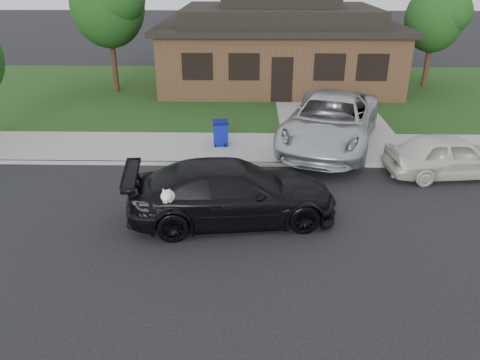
{
  "coord_description": "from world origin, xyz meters",
  "views": [
    {
      "loc": [
        2.51,
        -11.11,
        6.28
      ],
      "look_at": [
        2.26,
        -0.02,
        1.1
      ],
      "focal_mm": 35.0,
      "sensor_mm": 36.0,
      "label": 1
    }
  ],
  "objects_px": {
    "minivan": "(330,121)",
    "recycling_bin": "(221,133)",
    "sedan": "(232,192)",
    "white_compact": "(451,155)"
  },
  "relations": [
    {
      "from": "sedan",
      "to": "white_compact",
      "type": "bearing_deg",
      "value": -74.84
    },
    {
      "from": "minivan",
      "to": "white_compact",
      "type": "height_order",
      "value": "minivan"
    },
    {
      "from": "sedan",
      "to": "recycling_bin",
      "type": "bearing_deg",
      "value": -1.53
    },
    {
      "from": "sedan",
      "to": "recycling_bin",
      "type": "distance_m",
      "value": 5.35
    },
    {
      "from": "white_compact",
      "to": "recycling_bin",
      "type": "relative_size",
      "value": 4.45
    },
    {
      "from": "recycling_bin",
      "to": "minivan",
      "type": "bearing_deg",
      "value": -8.51
    },
    {
      "from": "sedan",
      "to": "minivan",
      "type": "xyz_separation_m",
      "value": [
        3.38,
        5.37,
        0.24
      ]
    },
    {
      "from": "minivan",
      "to": "white_compact",
      "type": "bearing_deg",
      "value": -16.69
    },
    {
      "from": "minivan",
      "to": "recycling_bin",
      "type": "distance_m",
      "value": 4.03
    },
    {
      "from": "minivan",
      "to": "recycling_bin",
      "type": "bearing_deg",
      "value": -161.22
    }
  ]
}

